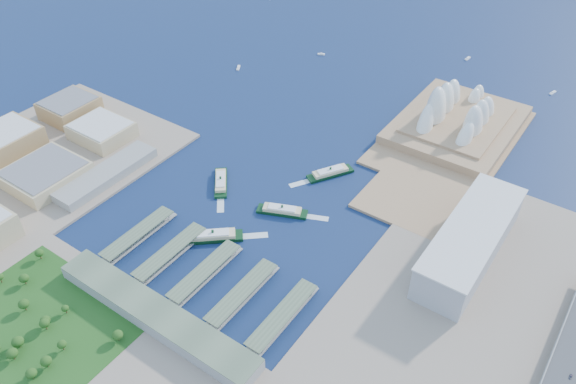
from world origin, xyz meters
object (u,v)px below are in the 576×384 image
Objects in this scene: opera_house at (461,107)px; ferry_d at (282,209)px; ferry_a at (221,180)px; ferry_b at (330,171)px; car_c at (571,377)px; toaster_building at (470,242)px; ferry_c at (213,235)px.

opera_house is 3.53× the size of ferry_d.
ferry_b reaches higher than ferry_a.
car_c is at bearing -55.19° from opera_house.
toaster_building is at bearing 19.13° from ferry_b.
ferry_c is at bearing -94.24° from ferry_a.
car_c reaches higher than ferry_d.
toaster_building is at bearing -65.77° from opera_house.
ferry_b is (87.57, 80.77, 0.20)m from ferry_a.
ferry_a is 119.13m from ferry_b.
ferry_a is 11.71× the size of car_c.
car_c is (277.14, -121.56, 10.51)m from ferry_b.
ferry_b is 0.93× the size of ferry_c.
car_c reaches higher than ferry_a.
toaster_building is (90.00, -200.00, -11.50)m from opera_house.
car_c is (316.11, 27.79, 10.13)m from ferry_c.
opera_house is at bearing 114.23° from toaster_building.
car_c is (283.83, -40.39, 10.65)m from ferry_d.
ferry_a is 0.99× the size of ferry_d.
ferry_c is at bearing -73.61° from ferry_b.
opera_house is at bearing 124.81° from car_c.
ferry_c is 13.12× the size of car_c.
ferry_c is at bearing -174.98° from car_c.
ferry_d is (80.88, -0.40, 0.05)m from ferry_a.
ferry_b is at bearing 3.12° from ferry_a.
ferry_b is (-168.14, 35.38, -15.54)m from toaster_building.
toaster_building reaches higher than car_c.
toaster_building is 3.04× the size of ferry_d.
opera_house is 336.16m from ferry_c.
opera_house reaches higher than ferry_c.
ferry_c is (48.60, -68.58, 0.57)m from ferry_a.
toaster_building is 260.18m from ferry_a.
opera_house is 1.16× the size of toaster_building.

